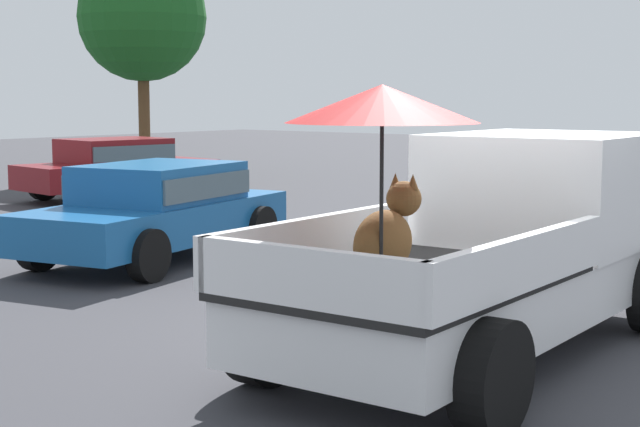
% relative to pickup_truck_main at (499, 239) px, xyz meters
% --- Properties ---
extents(ground_plane, '(80.00, 80.00, 0.00)m').
position_rel_pickup_truck_main_xyz_m(ground_plane, '(-0.39, -0.02, -0.99)').
color(ground_plane, '#38383D').
extents(pickup_truck_main, '(5.13, 2.42, 2.35)m').
position_rel_pickup_truck_main_xyz_m(pickup_truck_main, '(0.00, 0.00, 0.00)').
color(pickup_truck_main, black).
rests_on(pickup_truck_main, ground).
extents(parked_sedan_near, '(4.49, 2.39, 1.33)m').
position_rel_pickup_truck_main_xyz_m(parked_sedan_near, '(6.09, 12.56, -0.25)').
color(parked_sedan_near, black).
rests_on(parked_sedan_near, ground).
extents(parked_sedan_far, '(4.57, 2.62, 1.33)m').
position_rel_pickup_truck_main_xyz_m(parked_sedan_far, '(1.27, 5.93, -0.25)').
color(parked_sedan_far, black).
rests_on(parked_sedan_far, ground).
extents(tree_by_lot, '(3.56, 3.56, 6.20)m').
position_rel_pickup_truck_main_xyz_m(tree_by_lot, '(10.57, 16.72, 3.41)').
color(tree_by_lot, brown).
rests_on(tree_by_lot, ground).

